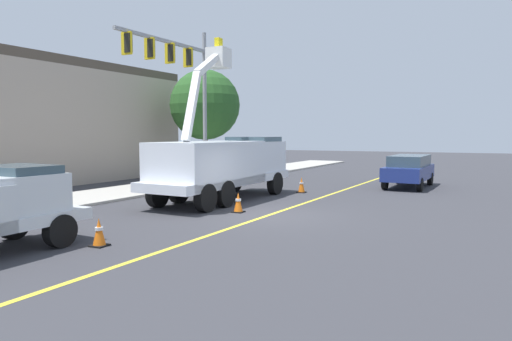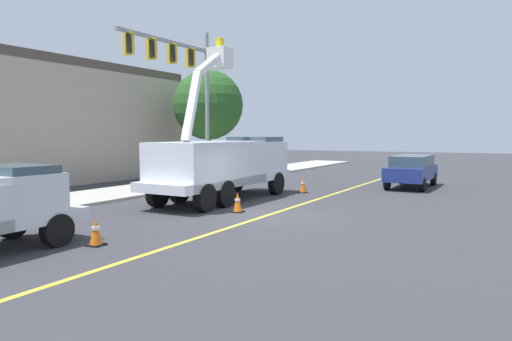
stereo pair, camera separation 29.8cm
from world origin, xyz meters
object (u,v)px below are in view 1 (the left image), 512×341
object	(u,v)px
utility_bucket_truck	(223,162)
passing_minivan	(409,169)
traffic_cone_trailing	(302,185)
traffic_signal_mast	(180,74)
traffic_cone_mid_front	(99,232)
traffic_cone_mid_rear	(238,203)

from	to	relation	value
utility_bucket_truck	passing_minivan	xyz separation A→B (m)	(8.25, -6.72, -0.64)
traffic_cone_trailing	passing_minivan	bearing A→B (deg)	-44.10
traffic_cone_trailing	traffic_signal_mast	world-z (taller)	traffic_signal_mast
passing_minivan	traffic_cone_trailing	bearing A→B (deg)	135.90
traffic_cone_mid_front	traffic_cone_mid_rear	xyz separation A→B (m)	(6.01, -0.94, 0.00)
passing_minivan	traffic_cone_trailing	xyz separation A→B (m)	(-4.58, 4.44, -0.60)
utility_bucket_truck	traffic_cone_mid_rear	world-z (taller)	utility_bucket_truck
traffic_cone_mid_front	traffic_cone_mid_rear	bearing A→B (deg)	-8.85
traffic_cone_mid_rear	traffic_cone_trailing	bearing A→B (deg)	-2.42
utility_bucket_truck	traffic_cone_mid_rear	xyz separation A→B (m)	(-2.62, -2.02, -1.26)
traffic_signal_mast	passing_minivan	bearing A→B (deg)	-64.09
utility_bucket_truck	traffic_signal_mast	size ratio (longest dim) A/B	0.99
traffic_cone_mid_rear	traffic_signal_mast	size ratio (longest dim) A/B	0.09
traffic_cone_mid_rear	traffic_signal_mast	distance (m)	10.01
passing_minivan	traffic_signal_mast	bearing A→B (deg)	115.91
traffic_cone_mid_rear	traffic_cone_mid_front	bearing A→B (deg)	171.15
utility_bucket_truck	traffic_cone_mid_rear	bearing A→B (deg)	-142.43
traffic_cone_trailing	traffic_cone_mid_rear	bearing A→B (deg)	177.58
utility_bucket_truck	traffic_cone_trailing	size ratio (longest dim) A/B	11.13
passing_minivan	traffic_cone_mid_rear	xyz separation A→B (m)	(-10.87, 4.71, -0.61)
traffic_cone_trailing	traffic_signal_mast	xyz separation A→B (m)	(-0.69, 6.42, 5.56)
passing_minivan	traffic_cone_mid_front	bearing A→B (deg)	161.52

